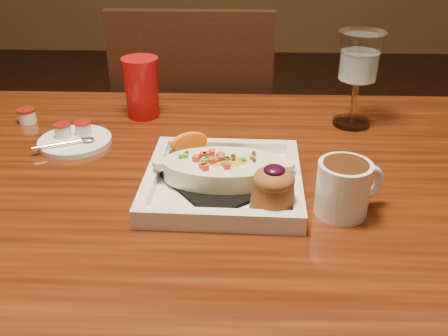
{
  "coord_description": "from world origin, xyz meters",
  "views": [
    {
      "loc": [
        0.12,
        -0.67,
        1.16
      ],
      "look_at": [
        0.1,
        0.05,
        0.77
      ],
      "focal_mm": 40.0,
      "sensor_mm": 36.0,
      "label": 1
    }
  ],
  "objects_px": {
    "chair_far": "(198,151)",
    "saucer": "(74,139)",
    "plate": "(229,177)",
    "coffee_mug": "(345,186)",
    "goblet": "(359,62)",
    "red_tumbler": "(142,88)",
    "table": "(165,242)"
  },
  "relations": [
    {
      "from": "chair_far",
      "to": "saucer",
      "type": "bearing_deg",
      "value": 67.35
    },
    {
      "from": "plate",
      "to": "coffee_mug",
      "type": "relative_size",
      "value": 2.37
    },
    {
      "from": "saucer",
      "to": "goblet",
      "type": "bearing_deg",
      "value": 11.44
    },
    {
      "from": "chair_far",
      "to": "saucer",
      "type": "height_order",
      "value": "chair_far"
    },
    {
      "from": "coffee_mug",
      "to": "chair_far",
      "type": "bearing_deg",
      "value": 87.8
    },
    {
      "from": "plate",
      "to": "coffee_mug",
      "type": "bearing_deg",
      "value": -16.04
    },
    {
      "from": "coffee_mug",
      "to": "goblet",
      "type": "relative_size",
      "value": 0.56
    },
    {
      "from": "chair_far",
      "to": "red_tumbler",
      "type": "height_order",
      "value": "chair_far"
    },
    {
      "from": "goblet",
      "to": "plate",
      "type": "bearing_deg",
      "value": -131.85
    },
    {
      "from": "goblet",
      "to": "saucer",
      "type": "xyz_separation_m",
      "value": [
        -0.54,
        -0.11,
        -0.12
      ]
    },
    {
      "from": "coffee_mug",
      "to": "saucer",
      "type": "bearing_deg",
      "value": 130.78
    },
    {
      "from": "plate",
      "to": "red_tumbler",
      "type": "bearing_deg",
      "value": 123.7
    },
    {
      "from": "table",
      "to": "red_tumbler",
      "type": "xyz_separation_m",
      "value": [
        -0.08,
        0.31,
        0.16
      ]
    },
    {
      "from": "chair_far",
      "to": "coffee_mug",
      "type": "relative_size",
      "value": 8.81
    },
    {
      "from": "plate",
      "to": "saucer",
      "type": "height_order",
      "value": "plate"
    },
    {
      "from": "goblet",
      "to": "saucer",
      "type": "bearing_deg",
      "value": -168.56
    },
    {
      "from": "table",
      "to": "red_tumbler",
      "type": "height_order",
      "value": "red_tumbler"
    },
    {
      "from": "goblet",
      "to": "coffee_mug",
      "type": "bearing_deg",
      "value": -102.82
    },
    {
      "from": "chair_far",
      "to": "red_tumbler",
      "type": "bearing_deg",
      "value": 75.59
    },
    {
      "from": "chair_far",
      "to": "saucer",
      "type": "distance_m",
      "value": 0.56
    },
    {
      "from": "chair_far",
      "to": "goblet",
      "type": "bearing_deg",
      "value": 135.03
    },
    {
      "from": "coffee_mug",
      "to": "saucer",
      "type": "height_order",
      "value": "coffee_mug"
    },
    {
      "from": "chair_far",
      "to": "goblet",
      "type": "relative_size",
      "value": 4.93
    },
    {
      "from": "red_tumbler",
      "to": "plate",
      "type": "bearing_deg",
      "value": -57.72
    },
    {
      "from": "red_tumbler",
      "to": "goblet",
      "type": "bearing_deg",
      "value": -3.6
    },
    {
      "from": "plate",
      "to": "chair_far",
      "type": "bearing_deg",
      "value": 101.12
    },
    {
      "from": "goblet",
      "to": "red_tumbler",
      "type": "xyz_separation_m",
      "value": [
        -0.43,
        0.03,
        -0.07
      ]
    },
    {
      "from": "red_tumbler",
      "to": "saucer",
      "type": "bearing_deg",
      "value": -128.49
    },
    {
      "from": "coffee_mug",
      "to": "red_tumbler",
      "type": "relative_size",
      "value": 0.84
    },
    {
      "from": "plate",
      "to": "red_tumbler",
      "type": "xyz_separation_m",
      "value": [
        -0.19,
        0.3,
        0.04
      ]
    },
    {
      "from": "saucer",
      "to": "red_tumbler",
      "type": "bearing_deg",
      "value": 51.51
    },
    {
      "from": "plate",
      "to": "goblet",
      "type": "distance_m",
      "value": 0.38
    }
  ]
}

